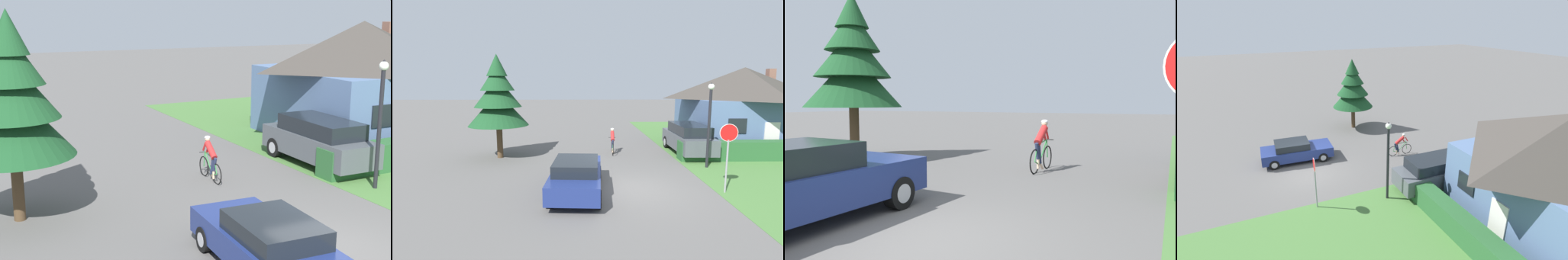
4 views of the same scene
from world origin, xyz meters
The scene contains 4 objects.
ground_plane centered at (0.00, 0.00, 0.00)m, with size 140.00×140.00×0.00m, color #5B5956.
sedan_left_lane centered at (-2.07, -0.31, 0.71)m, with size 2.15×4.71×1.39m.
cyclist centered at (0.02, 6.50, 0.75)m, with size 0.44×1.81×1.57m.
conifer_tall_near centered at (-6.63, 5.55, 3.46)m, with size 3.39×3.39×5.94m.
Camera 3 is at (3.58, -4.50, 2.07)m, focal length 35.00 mm.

